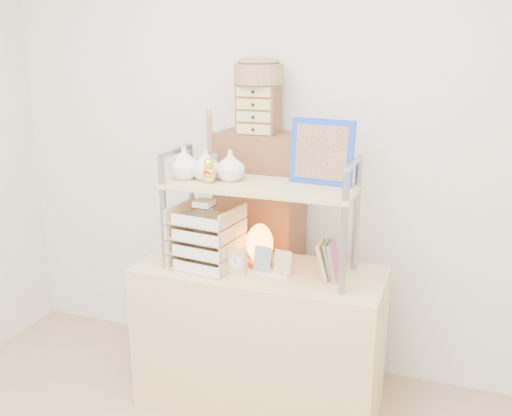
{
  "coord_description": "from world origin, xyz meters",
  "views": [
    {
      "loc": [
        0.85,
        -1.22,
        1.81
      ],
      "look_at": [
        -0.02,
        1.2,
        1.05
      ],
      "focal_mm": 40.0,
      "sensor_mm": 36.0,
      "label": 1
    }
  ],
  "objects": [
    {
      "name": "woven_basket",
      "position": [
        -0.13,
        1.55,
        1.65
      ],
      "size": [
        0.25,
        0.25,
        0.1
      ],
      "primitive_type": "cylinder",
      "color": "brown",
      "rests_on": "drawer_chest"
    },
    {
      "name": "desk_clock",
      "position": [
        -0.08,
        1.09,
        0.81
      ],
      "size": [
        0.09,
        0.05,
        0.13
      ],
      "color": "tan",
      "rests_on": "desk"
    },
    {
      "name": "postcard_stand",
      "position": [
        0.08,
        1.15,
        0.79
      ],
      "size": [
        0.19,
        0.08,
        0.13
      ],
      "color": "white",
      "rests_on": "desk"
    },
    {
      "name": "salt_lamp",
      "position": [
        -0.01,
        1.24,
        0.86
      ],
      "size": [
        0.14,
        0.13,
        0.21
      ],
      "color": "brown",
      "rests_on": "desk"
    },
    {
      "name": "letter_tray",
      "position": [
        -0.25,
        1.13,
        0.89
      ],
      "size": [
        0.31,
        0.29,
        0.34
      ],
      "color": "tan",
      "rests_on": "desk"
    },
    {
      "name": "desk",
      "position": [
        0.0,
        1.2,
        0.38
      ],
      "size": [
        1.2,
        0.5,
        0.75
      ],
      "primitive_type": "cube",
      "color": "tan",
      "rests_on": "ground"
    },
    {
      "name": "room_shell",
      "position": [
        0.0,
        0.39,
        1.69
      ],
      "size": [
        3.42,
        3.41,
        2.61
      ],
      "color": "silver",
      "rests_on": "ground"
    },
    {
      "name": "drawer_chest",
      "position": [
        -0.13,
        1.55,
        1.48
      ],
      "size": [
        0.2,
        0.16,
        0.25
      ],
      "color": "brown",
      "rests_on": "cabinet"
    },
    {
      "name": "cabinet",
      "position": [
        -0.13,
        1.57,
        0.68
      ],
      "size": [
        0.47,
        0.29,
        1.35
      ],
      "primitive_type": "cube",
      "rotation": [
        0.0,
        0.0,
        -0.12
      ],
      "color": "brown",
      "rests_on": "ground"
    },
    {
      "name": "hutch",
      "position": [
        -0.09,
        1.21,
        1.19
      ],
      "size": [
        0.9,
        0.34,
        0.72
      ],
      "color": "gray",
      "rests_on": "desk"
    }
  ]
}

